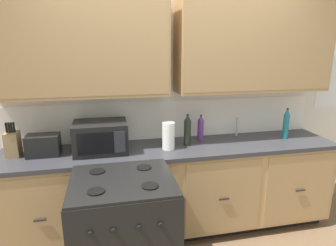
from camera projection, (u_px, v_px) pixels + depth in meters
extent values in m
cube|color=white|center=(168.00, 109.00, 3.01)|extent=(4.43, 0.05, 2.47)
cube|color=white|center=(168.00, 119.00, 3.01)|extent=(3.23, 0.01, 0.40)
cube|color=tan|center=(79.00, 43.00, 2.49)|extent=(1.57, 0.34, 0.95)
cube|color=#A58052|center=(77.00, 42.00, 2.32)|extent=(1.54, 0.01, 0.89)
cube|color=tan|center=(254.00, 43.00, 2.83)|extent=(1.57, 0.34, 0.95)
cube|color=#A58052|center=(264.00, 43.00, 2.66)|extent=(1.54, 0.01, 0.89)
cube|color=white|center=(336.00, 68.00, 3.28)|extent=(0.44, 0.01, 0.90)
cube|color=black|center=(174.00, 224.00, 3.04)|extent=(3.17, 0.48, 0.10)
cube|color=tan|center=(174.00, 187.00, 2.89)|extent=(3.23, 0.60, 0.79)
cube|color=#A88354|center=(40.00, 219.00, 2.36)|extent=(0.74, 0.01, 0.73)
cube|color=black|center=(40.00, 220.00, 2.35)|extent=(0.10, 0.01, 0.01)
cube|color=#A88354|center=(138.00, 208.00, 2.52)|extent=(0.74, 0.01, 0.73)
cube|color=black|center=(138.00, 209.00, 2.51)|extent=(0.10, 0.01, 0.01)
cube|color=#A88354|center=(224.00, 198.00, 2.69)|extent=(0.74, 0.01, 0.73)
cube|color=black|center=(224.00, 199.00, 2.68)|extent=(0.10, 0.01, 0.01)
cube|color=#A88354|center=(300.00, 189.00, 2.85)|extent=(0.74, 0.01, 0.73)
cube|color=black|center=(301.00, 190.00, 2.84)|extent=(0.10, 0.01, 0.01)
cube|color=#333338|center=(175.00, 149.00, 2.79)|extent=(3.26, 0.63, 0.04)
cube|color=#A8AAAF|center=(244.00, 142.00, 2.97)|extent=(0.56, 0.38, 0.02)
cube|color=black|center=(125.00, 236.00, 2.20)|extent=(0.76, 0.66, 0.92)
cube|color=black|center=(122.00, 180.00, 2.08)|extent=(0.74, 0.65, 0.02)
cylinder|color=black|center=(96.00, 191.00, 1.89)|extent=(0.12, 0.12, 0.01)
cylinder|color=black|center=(150.00, 186.00, 1.96)|extent=(0.12, 0.12, 0.01)
cylinder|color=black|center=(97.00, 172.00, 2.19)|extent=(0.12, 0.12, 0.01)
cylinder|color=black|center=(144.00, 168.00, 2.26)|extent=(0.12, 0.12, 0.01)
cylinder|color=black|center=(90.00, 234.00, 1.75)|extent=(0.03, 0.02, 0.03)
cylinder|color=black|center=(114.00, 231.00, 1.78)|extent=(0.03, 0.02, 0.03)
cylinder|color=black|center=(139.00, 228.00, 1.81)|extent=(0.03, 0.02, 0.03)
cylinder|color=black|center=(161.00, 225.00, 1.84)|extent=(0.03, 0.02, 0.03)
cube|color=black|center=(101.00, 137.00, 2.62)|extent=(0.48, 0.36, 0.28)
cube|color=black|center=(96.00, 144.00, 2.44)|extent=(0.31, 0.01, 0.19)
cube|color=#28282D|center=(120.00, 142.00, 2.48)|extent=(0.10, 0.01, 0.19)
cube|color=black|center=(43.00, 145.00, 2.54)|extent=(0.28, 0.18, 0.19)
cube|color=black|center=(36.00, 136.00, 2.51)|extent=(0.02, 0.13, 0.01)
cube|color=black|center=(48.00, 135.00, 2.53)|extent=(0.02, 0.13, 0.01)
cube|color=#9C794E|center=(13.00, 144.00, 2.52)|extent=(0.11, 0.14, 0.22)
cylinder|color=black|center=(6.00, 128.00, 2.46)|extent=(0.02, 0.02, 0.09)
cylinder|color=black|center=(9.00, 128.00, 2.47)|extent=(0.02, 0.02, 0.09)
cylinder|color=black|center=(11.00, 127.00, 2.47)|extent=(0.02, 0.02, 0.09)
cylinder|color=black|center=(14.00, 127.00, 2.47)|extent=(0.02, 0.02, 0.09)
cylinder|color=#B2B5BA|center=(237.00, 127.00, 3.11)|extent=(0.02, 0.02, 0.20)
cylinder|color=white|center=(168.00, 136.00, 2.69)|extent=(0.12, 0.12, 0.26)
cylinder|color=#663384|center=(200.00, 130.00, 2.96)|extent=(0.06, 0.06, 0.21)
cone|color=#663384|center=(201.00, 117.00, 2.93)|extent=(0.06, 0.06, 0.05)
cylinder|color=black|center=(201.00, 116.00, 2.92)|extent=(0.02, 0.02, 0.02)
cylinder|color=black|center=(187.00, 133.00, 2.79)|extent=(0.07, 0.07, 0.25)
cone|color=black|center=(188.00, 117.00, 2.75)|extent=(0.06, 0.06, 0.06)
cylinder|color=black|center=(188.00, 115.00, 2.74)|extent=(0.02, 0.02, 0.02)
cylinder|color=#1E707A|center=(286.00, 126.00, 3.01)|extent=(0.06, 0.06, 0.26)
cone|color=#1E707A|center=(287.00, 111.00, 2.97)|extent=(0.05, 0.05, 0.06)
cylinder|color=black|center=(288.00, 109.00, 2.96)|extent=(0.02, 0.02, 0.02)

